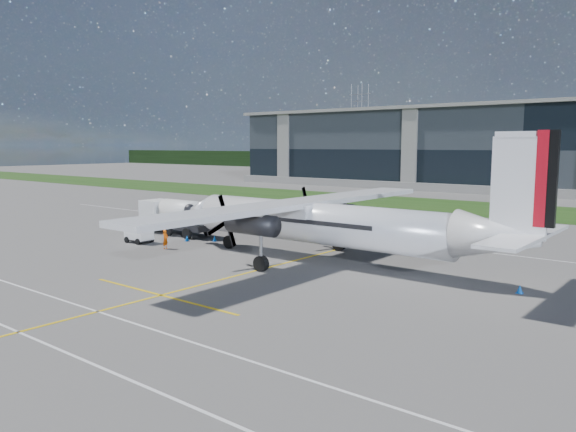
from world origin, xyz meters
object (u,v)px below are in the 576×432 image
at_px(safety_cone_fwd, 187,238).
at_px(safety_cone_nose_stbd, 215,238).
at_px(pylon_west, 359,127).
at_px(ground_crew_person, 165,238).
at_px(safety_cone_tail, 520,289).
at_px(turboprop_aircraft, 329,200).
at_px(fuel_tanker_truck, 173,216).
at_px(safety_cone_stbdwing, 400,231).
at_px(baggage_tug, 139,234).

bearing_deg(safety_cone_fwd, safety_cone_nose_stbd, 35.87).
xyz_separation_m(pylon_west, safety_cone_fwd, (70.47, -143.16, -14.75)).
bearing_deg(ground_crew_person, safety_cone_tail, -96.29).
height_order(pylon_west, safety_cone_tail, pylon_west).
bearing_deg(turboprop_aircraft, safety_cone_tail, 1.26).
bearing_deg(turboprop_aircraft, fuel_tanker_truck, 173.65).
distance_m(pylon_west, fuel_tanker_truck, 156.51).
xyz_separation_m(pylon_west, safety_cone_tail, (98.52, -143.02, -14.75)).
xyz_separation_m(ground_crew_person, safety_cone_tail, (26.57, 3.68, -0.66)).
height_order(pylon_west, ground_crew_person, pylon_west).
distance_m(ground_crew_person, safety_cone_fwd, 3.89).
height_order(ground_crew_person, safety_cone_stbdwing, ground_crew_person).
bearing_deg(fuel_tanker_truck, safety_cone_tail, -3.31).
bearing_deg(ground_crew_person, pylon_west, 11.95).
relative_size(baggage_tug, safety_cone_tail, 5.15).
distance_m(safety_cone_tail, safety_cone_fwd, 28.05).
xyz_separation_m(baggage_tug, safety_cone_nose_stbd, (4.61, 4.52, -0.52)).
height_order(baggage_tug, ground_crew_person, ground_crew_person).
relative_size(ground_crew_person, safety_cone_nose_stbd, 3.62).
bearing_deg(safety_cone_fwd, safety_cone_tail, 0.28).
distance_m(pylon_west, turboprop_aircraft, 167.23).
height_order(pylon_west, turboprop_aircraft, pylon_west).
bearing_deg(fuel_tanker_truck, ground_crew_person, -44.24).
distance_m(pylon_west, safety_cone_fwd, 160.25).
relative_size(ground_crew_person, safety_cone_fwd, 3.62).
relative_size(fuel_tanker_truck, safety_cone_stbdwing, 17.50).
bearing_deg(fuel_tanker_truck, safety_cone_stbdwing, 38.29).
relative_size(turboprop_aircraft, safety_cone_tail, 60.95).
xyz_separation_m(safety_cone_nose_stbd, safety_cone_stbdwing, (10.64, 13.87, 0.00)).
bearing_deg(ground_crew_person, safety_cone_fwd, 8.44).
bearing_deg(baggage_tug, safety_cone_fwd, 49.59).
distance_m(turboprop_aircraft, safety_cone_nose_stbd, 13.89).
relative_size(pylon_west, turboprop_aircraft, 0.98).
distance_m(safety_cone_tail, safety_cone_nose_stbd, 26.10).
height_order(safety_cone_fwd, safety_cone_nose_stbd, same).
bearing_deg(safety_cone_nose_stbd, ground_crew_person, -95.81).
bearing_deg(pylon_west, ground_crew_person, -63.88).
distance_m(baggage_tug, safety_cone_stbdwing, 23.90).
bearing_deg(safety_cone_stbdwing, baggage_tug, -129.68).
height_order(turboprop_aircraft, safety_cone_fwd, turboprop_aircraft).
distance_m(ground_crew_person, safety_cone_nose_stbd, 5.04).
bearing_deg(baggage_tug, safety_cone_tail, 6.00).
xyz_separation_m(baggage_tug, safety_cone_stbdwing, (15.25, 18.39, -0.52)).
xyz_separation_m(safety_cone_tail, safety_cone_fwd, (-28.05, -0.14, 0.00)).
bearing_deg(safety_cone_nose_stbd, turboprop_aircraft, -6.87).
bearing_deg(baggage_tug, ground_crew_person, -6.33).
bearing_deg(turboprop_aircraft, pylon_west, 120.84).
bearing_deg(ground_crew_person, turboprop_aircraft, -90.17).
height_order(safety_cone_tail, safety_cone_fwd, same).
bearing_deg(baggage_tug, safety_cone_nose_stbd, 44.44).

